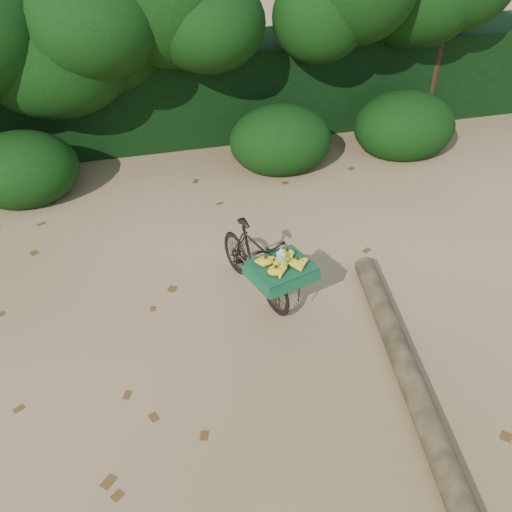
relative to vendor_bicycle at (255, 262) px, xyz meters
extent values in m
plane|color=tan|center=(-0.07, -0.82, -0.50)|extent=(80.00, 80.00, 0.00)
imported|color=black|center=(-0.01, 0.02, -0.01)|extent=(0.89, 1.67, 0.97)
cube|color=black|center=(0.16, -0.56, 0.30)|extent=(0.45, 0.51, 0.02)
cube|color=#155031|center=(0.16, -0.56, 0.31)|extent=(0.83, 0.75, 0.01)
ellipsoid|color=olive|center=(0.23, -0.54, 0.36)|extent=(0.09, 0.07, 0.10)
ellipsoid|color=olive|center=(0.15, -0.50, 0.36)|extent=(0.09, 0.07, 0.10)
ellipsoid|color=olive|center=(0.10, -0.57, 0.36)|extent=(0.09, 0.07, 0.10)
ellipsoid|color=olive|center=(0.18, -0.61, 0.36)|extent=(0.09, 0.07, 0.10)
cylinder|color=#EAE5C6|center=(0.16, -0.55, 0.41)|extent=(0.11, 0.11, 0.14)
cylinder|color=brown|center=(1.21, -1.83, -0.36)|extent=(0.96, 3.72, 0.27)
cube|color=black|center=(-0.07, 5.48, 0.40)|extent=(26.00, 1.80, 1.80)
camera|label=1|loc=(-1.45, -5.35, 4.11)|focal=38.00mm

